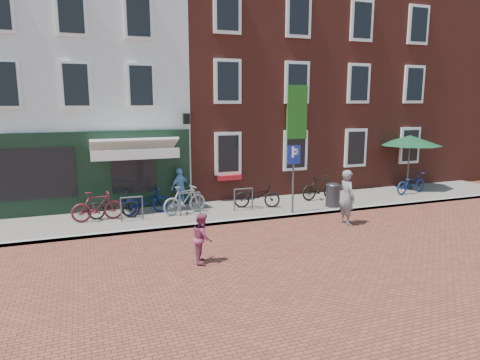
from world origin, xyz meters
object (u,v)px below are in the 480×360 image
object	(u,v)px
bicycle_2	(145,201)
bicycle_6	(411,183)
bicycle_0	(114,206)
bicycle_4	(257,196)
parasol	(410,138)
parking_sign	(293,167)
cafe_person	(180,187)
bicycle_3	(185,200)
bicycle_5	(320,187)
litter_bin	(333,193)
boy	(202,238)
bicycle_1	(97,206)
woman	(347,197)

from	to	relation	value
bicycle_2	bicycle_6	xyz separation A→B (m)	(11.30, -0.51, 0.00)
bicycle_0	bicycle_4	world-z (taller)	same
bicycle_4	parasol	bearing A→B (deg)	-64.47
parking_sign	cafe_person	xyz separation A→B (m)	(-3.57, 2.33, -0.94)
bicycle_3	bicycle_0	bearing A→B (deg)	69.77
cafe_person	bicycle_4	bearing A→B (deg)	127.39
cafe_person	bicycle_0	size ratio (longest dim) A/B	0.85
bicycle_2	bicycle_4	bearing A→B (deg)	-106.26
bicycle_5	litter_bin	bearing A→B (deg)	168.11
parasol	boy	distance (m)	12.59
cafe_person	parking_sign	bearing A→B (deg)	117.73
litter_bin	bicycle_6	size ratio (longest dim) A/B	0.57
litter_bin	parking_sign	size ratio (longest dim) A/B	0.41
bicycle_0	parking_sign	bearing A→B (deg)	-96.09
litter_bin	bicycle_1	distance (m)	8.53
bicycle_4	bicycle_6	world-z (taller)	same
bicycle_1	bicycle_3	distance (m)	2.95
litter_bin	boy	xyz separation A→B (m)	(-6.11, -3.60, 0.03)
bicycle_5	bicycle_6	xyz separation A→B (m)	(4.32, -0.33, -0.05)
boy	cafe_person	bearing A→B (deg)	6.74
bicycle_2	bicycle_5	bearing A→B (deg)	-100.73
cafe_person	bicycle_1	size ratio (longest dim) A/B	0.87
parking_sign	woman	bearing A→B (deg)	-53.55
bicycle_1	bicycle_6	bearing A→B (deg)	-95.74
cafe_person	bicycle_1	world-z (taller)	cafe_person
woman	cafe_person	size ratio (longest dim) A/B	1.25
boy	bicycle_1	world-z (taller)	boy
woman	bicycle_1	bearing A→B (deg)	67.05
parking_sign	bicycle_2	bearing A→B (deg)	161.44
bicycle_2	bicycle_6	world-z (taller)	same
bicycle_4	bicycle_6	size ratio (longest dim) A/B	1.00
boy	bicycle_1	xyz separation A→B (m)	(-2.37, 4.58, -0.04)
bicycle_1	bicycle_2	world-z (taller)	bicycle_1
bicycle_1	parking_sign	bearing A→B (deg)	-106.31
bicycle_6	cafe_person	bearing A→B (deg)	73.18
parasol	cafe_person	distance (m)	10.67
woman	bicycle_6	distance (m)	5.84
bicycle_2	bicycle_1	bearing A→B (deg)	93.56
bicycle_0	woman	bearing A→B (deg)	-105.50
woman	bicycle_6	bearing A→B (deg)	-64.19
parasol	bicycle_5	size ratio (longest dim) A/B	1.63
parasol	bicycle_2	xyz separation A→B (m)	(-11.98, -0.48, -1.84)
cafe_person	bicycle_3	distance (m)	1.12
bicycle_1	bicycle_4	size ratio (longest dim) A/B	0.97
parking_sign	cafe_person	world-z (taller)	parking_sign
parasol	bicycle_0	distance (m)	13.21
parking_sign	woman	xyz separation A→B (m)	(1.18, -1.60, -0.86)
cafe_person	bicycle_5	xyz separation A→B (m)	(5.56, -0.84, -0.23)
cafe_person	bicycle_6	world-z (taller)	cafe_person
boy	bicycle_0	world-z (taller)	boy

